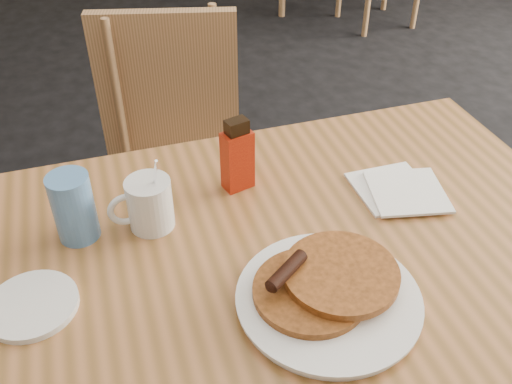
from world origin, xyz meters
TOP-DOWN VIEW (x-y plane):
  - main_table at (0.05, -0.03)m, footprint 1.37×0.97m
  - chair_main_far at (0.05, 0.70)m, footprint 0.53×0.53m
  - pancake_plate at (0.09, -0.16)m, footprint 0.31×0.31m
  - coffee_mug at (-0.14, 0.14)m, footprint 0.12×0.09m
  - syrup_bottle at (0.06, 0.19)m, footprint 0.07×0.05m
  - napkin_stack at (0.37, 0.05)m, footprint 0.19×0.20m
  - blue_tumbler at (-0.27, 0.16)m, footprint 0.10×0.10m
  - side_saucer at (-0.37, 0.00)m, footprint 0.16×0.16m

SIDE VIEW (x-z plane):
  - chair_main_far at x=0.05m, z-range 0.09..1.01m
  - main_table at x=0.05m, z-range 0.34..1.09m
  - napkin_stack at x=0.37m, z-range 0.75..0.76m
  - side_saucer at x=-0.37m, z-range 0.75..0.76m
  - pancake_plate at x=0.09m, z-range 0.73..0.80m
  - coffee_mug at x=-0.14m, z-range 0.72..0.89m
  - blue_tumbler at x=-0.27m, z-range 0.75..0.89m
  - syrup_bottle at x=0.06m, z-range 0.74..0.91m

